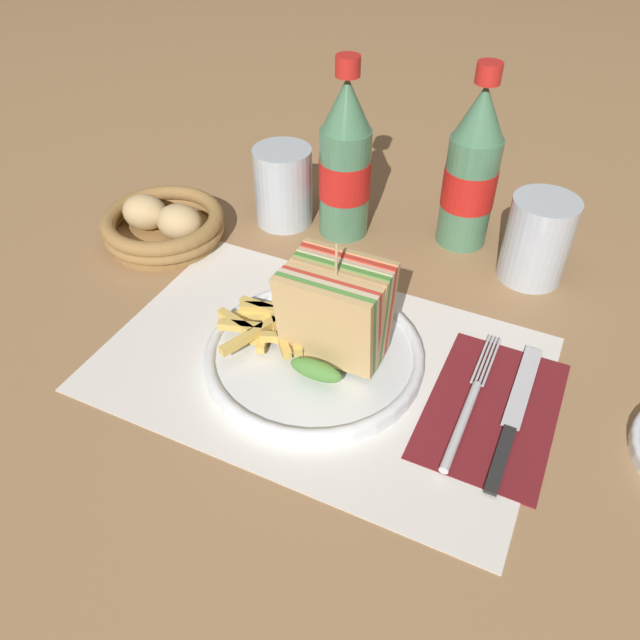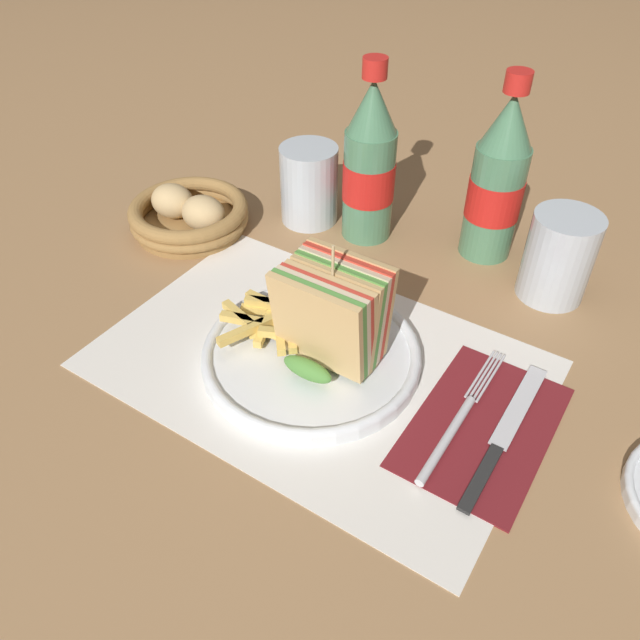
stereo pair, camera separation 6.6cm
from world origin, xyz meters
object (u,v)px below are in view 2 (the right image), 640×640
plate_main (310,351)px  coke_bottle_far (497,182)px  glass_near (557,261)px  knife (504,434)px  coke_bottle_near (369,166)px  fork (455,425)px  bread_basket (189,214)px  glass_far (309,189)px  club_sandwich (331,316)px

plate_main → coke_bottle_far: coke_bottle_far is taller
coke_bottle_far → glass_near: coke_bottle_far is taller
knife → coke_bottle_near: (-0.29, 0.24, 0.10)m
fork → bread_basket: size_ratio=1.20×
plate_main → glass_near: 0.31m
plate_main → glass_far: bearing=123.9°
glass_far → bread_basket: size_ratio=0.66×
plate_main → club_sandwich: club_sandwich is taller
coke_bottle_near → glass_near: coke_bottle_near is taller
glass_far → bread_basket: bearing=-137.6°
fork → knife: size_ratio=0.97×
plate_main → coke_bottle_far: size_ratio=0.99×
club_sandwich → bread_basket: (-0.31, 0.12, -0.04)m
plate_main → coke_bottle_far: (0.08, 0.30, 0.09)m
knife → bread_basket: (-0.50, 0.11, 0.02)m
glass_near → knife: bearing=-82.0°
fork → glass_far: bearing=143.4°
knife → bread_basket: 0.51m
plate_main → glass_far: (-0.16, 0.24, 0.04)m
club_sandwich → glass_far: size_ratio=1.25×
fork → glass_far: glass_far is taller
plate_main → fork: 0.17m
fork → club_sandwich: bearing=175.6°
fork → knife: 0.05m
coke_bottle_near → club_sandwich: bearing=-68.4°
plate_main → fork: bearing=-2.4°
plate_main → fork: plate_main is taller
coke_bottle_near → glass_far: bearing=-172.5°
plate_main → coke_bottle_near: size_ratio=0.99×
plate_main → knife: bearing=2.4°
fork → coke_bottle_near: size_ratio=0.82×
knife → coke_bottle_far: coke_bottle_far is taller
glass_near → plate_main: bearing=-125.6°
knife → glass_far: 0.44m
club_sandwich → fork: (0.15, -0.01, -0.06)m
coke_bottle_near → bread_basket: bearing=-149.4°
coke_bottle_far → glass_near: bearing=-22.9°
glass_near → coke_bottle_near: bearing=-178.8°
glass_near → fork: bearing=-91.9°
plate_main → coke_bottle_near: coke_bottle_near is taller
club_sandwich → bread_basket: bearing=158.6°
glass_far → bread_basket: (-0.12, -0.11, -0.02)m
club_sandwich → fork: 0.16m
club_sandwich → glass_far: 0.30m
knife → coke_bottle_near: size_ratio=0.85×
coke_bottle_near → glass_near: (0.25, 0.01, -0.05)m
fork → bread_basket: (-0.45, 0.13, 0.02)m
coke_bottle_near → glass_near: bearing=1.2°
glass_near → glass_far: size_ratio=1.00×
club_sandwich → plate_main: bearing=-171.1°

